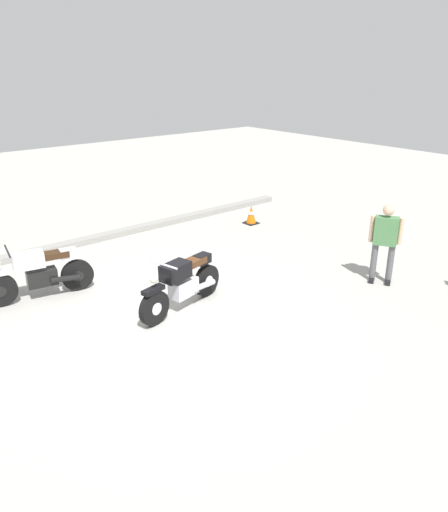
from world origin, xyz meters
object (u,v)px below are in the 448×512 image
Objects in this scene: motorcycle_silver_cruiser at (39,273)px; person_in_green_shirt at (385,239)px; motorcycle_black_cruiser at (182,283)px; traffic_cone at (251,215)px.

motorcycle_silver_cruiser is 1.24× the size of person_in_green_shirt.
motorcycle_black_cruiser is 1.23× the size of person_in_green_shirt.
motorcycle_silver_cruiser is at bearing -172.17° from traffic_cone.
motorcycle_black_cruiser is at bearing -146.16° from traffic_cone.
motorcycle_black_cruiser is 0.99× the size of motorcycle_silver_cruiser.
person_in_green_shirt is at bearing -97.41° from traffic_cone.
traffic_cone is (4.52, 3.03, -0.26)m from motorcycle_black_cruiser.
motorcycle_silver_cruiser is 6.44m from traffic_cone.
motorcycle_black_cruiser is at bearing -54.58° from person_in_green_shirt.
traffic_cone is (6.38, 0.88, -0.26)m from motorcycle_silver_cruiser.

